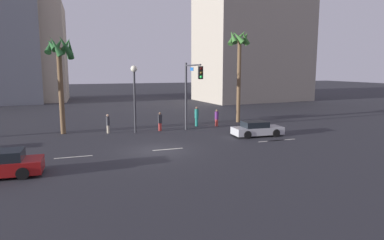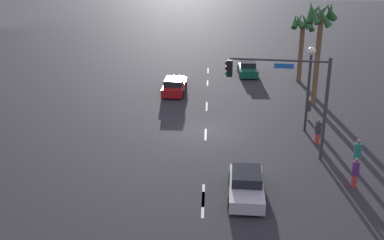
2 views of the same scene
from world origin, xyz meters
name	(u,v)px [view 1 (image 1 of 2)]	position (x,y,z in m)	size (l,w,h in m)	color
ground_plane	(158,150)	(0.00, 0.00, 0.00)	(220.00, 220.00, 0.00)	#28282D
lane_stripe_2	(74,157)	(-5.52, 0.00, 0.01)	(2.33, 0.14, 0.01)	silver
lane_stripe_3	(168,149)	(0.70, 0.00, 0.01)	(2.16, 0.14, 0.01)	silver
lane_stripe_4	(272,141)	(9.08, 0.00, 0.01)	(2.34, 0.14, 0.01)	silver
lane_stripe_5	(281,140)	(9.97, 0.00, 0.01)	(2.50, 0.14, 0.01)	silver
car_2	(257,129)	(8.99, 2.14, 0.58)	(4.24, 1.95, 1.24)	#B7B7BC
traffic_signal	(191,85)	(4.10, 4.86, 4.20)	(0.99, 5.89, 6.10)	#38383D
streetlamp	(134,86)	(-0.32, 6.85, 4.12)	(0.56, 0.56, 5.84)	#2D2D33
pedestrian_0	(217,117)	(7.83, 7.81, 0.85)	(0.47, 0.47, 1.63)	#BF3833
pedestrian_1	(160,121)	(1.98, 7.19, 0.88)	(0.41, 0.41, 1.69)	#BF3833
pedestrian_2	(108,123)	(-2.58, 7.53, 0.89)	(0.43, 0.43, 1.68)	#B2A58C
pedestrian_3	(197,116)	(5.97, 8.45, 1.01)	(0.52, 0.52, 1.91)	#1E7266
palm_tree_1	(60,59)	(-6.16, 8.59, 6.39)	(2.45, 2.60, 8.32)	brown
palm_tree_2	(239,52)	(10.94, 9.46, 7.26)	(2.37, 2.51, 9.62)	brown
building_2	(254,0)	(24.97, 31.37, 17.18)	(18.47, 11.55, 34.36)	#9E9384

